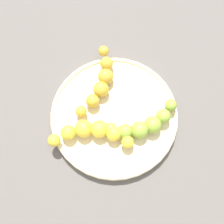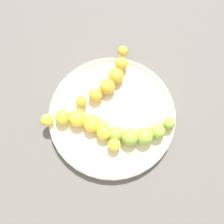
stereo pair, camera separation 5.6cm
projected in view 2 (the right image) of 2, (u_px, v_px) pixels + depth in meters
ground_plane at (112, 117)px, 0.60m from camera, size 2.40×2.40×0.00m
fruit_bowl at (112, 116)px, 0.58m from camera, size 0.28×0.28×0.02m
banana_yellow at (84, 124)px, 0.55m from camera, size 0.06×0.18×0.04m
banana_green at (137, 133)px, 0.55m from camera, size 0.09×0.15×0.04m
banana_spotted at (109, 79)px, 0.58m from camera, size 0.17×0.08×0.03m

